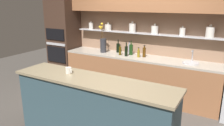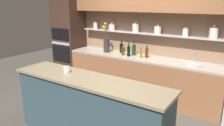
# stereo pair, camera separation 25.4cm
# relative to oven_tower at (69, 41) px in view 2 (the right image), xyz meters

# --- Properties ---
(ground_plane) EXTENTS (12.00, 12.00, 0.00)m
(ground_plane) POSITION_rel_oven_tower_xyz_m (2.24, -1.24, -1.07)
(ground_plane) COLOR #4C4742
(back_wall_unit) EXTENTS (5.20, 0.44, 2.60)m
(back_wall_unit) POSITION_rel_oven_tower_xyz_m (2.24, 0.29, 0.48)
(back_wall_unit) COLOR #937056
(back_wall_unit) RESTS_ON ground_plane
(back_counter_unit) EXTENTS (3.51, 0.62, 0.92)m
(back_counter_unit) POSITION_rel_oven_tower_xyz_m (2.13, 0.00, -0.61)
(back_counter_unit) COLOR #99603D
(back_counter_unit) RESTS_ON ground_plane
(island_counter) EXTENTS (2.54, 0.61, 1.02)m
(island_counter) POSITION_rel_oven_tower_xyz_m (2.24, -1.94, -0.56)
(island_counter) COLOR #334C56
(island_counter) RESTS_ON ground_plane
(oven_tower) EXTENTS (0.71, 0.64, 2.14)m
(oven_tower) POSITION_rel_oven_tower_xyz_m (0.00, 0.00, 0.00)
(oven_tower) COLOR #3D281E
(oven_tower) RESTS_ON ground_plane
(flower_vase) EXTENTS (0.18, 0.15, 0.70)m
(flower_vase) POSITION_rel_oven_tower_xyz_m (1.24, -0.02, 0.05)
(flower_vase) COLOR #2D2D33
(flower_vase) RESTS_ON back_counter_unit
(sink_fixture) EXTENTS (0.32, 0.32, 0.25)m
(sink_fixture) POSITION_rel_oven_tower_xyz_m (3.26, 0.01, -0.13)
(sink_fixture) COLOR #B7B7BC
(sink_fixture) RESTS_ON back_counter_unit
(bottle_wine_0) EXTENTS (0.08, 0.08, 0.31)m
(bottle_wine_0) POSITION_rel_oven_tower_xyz_m (1.55, 0.15, -0.04)
(bottle_wine_0) COLOR black
(bottle_wine_0) RESTS_ON back_counter_unit
(bottle_oil_1) EXTENTS (0.05, 0.05, 0.22)m
(bottle_oil_1) POSITION_rel_oven_tower_xyz_m (2.17, -0.05, -0.06)
(bottle_oil_1) COLOR olive
(bottle_oil_1) RESTS_ON back_counter_unit
(bottle_wine_2) EXTENTS (0.08, 0.08, 0.32)m
(bottle_wine_2) POSITION_rel_oven_tower_xyz_m (1.93, 0.08, -0.03)
(bottle_wine_2) COLOR #193814
(bottle_wine_2) RESTS_ON back_counter_unit
(bottle_spirit_3) EXTENTS (0.06, 0.06, 0.28)m
(bottle_spirit_3) POSITION_rel_oven_tower_xyz_m (1.83, 0.19, -0.03)
(bottle_spirit_3) COLOR gray
(bottle_spirit_3) RESTS_ON back_counter_unit
(bottle_wine_4) EXTENTS (0.07, 0.07, 0.31)m
(bottle_wine_4) POSITION_rel_oven_tower_xyz_m (1.89, -0.08, -0.03)
(bottle_wine_4) COLOR black
(bottle_wine_4) RESTS_ON back_counter_unit
(bottle_oil_5) EXTENTS (0.05, 0.05, 0.24)m
(bottle_oil_5) POSITION_rel_oven_tower_xyz_m (1.72, -0.07, -0.05)
(bottle_oil_5) COLOR #47380A
(bottle_oil_5) RESTS_ON back_counter_unit
(bottle_spirit_6) EXTENTS (0.07, 0.07, 0.26)m
(bottle_spirit_6) POSITION_rel_oven_tower_xyz_m (2.27, 0.03, -0.04)
(bottle_spirit_6) COLOR #4C2D0C
(bottle_spirit_6) RESTS_ON back_counter_unit
(coffee_mug) EXTENTS (0.11, 0.09, 0.09)m
(coffee_mug) POSITION_rel_oven_tower_xyz_m (1.78, -1.89, -0.00)
(coffee_mug) COLOR silver
(coffee_mug) RESTS_ON island_counter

